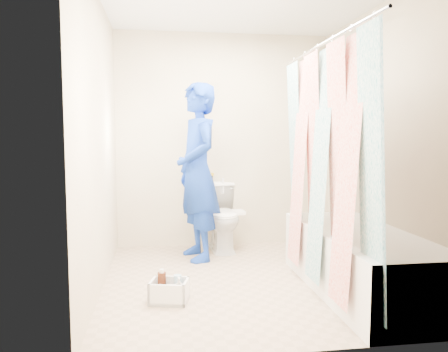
{
  "coord_description": "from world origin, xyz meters",
  "views": [
    {
      "loc": [
        -0.72,
        -3.64,
        1.25
      ],
      "look_at": [
        -0.14,
        0.32,
        0.89
      ],
      "focal_mm": 35.0,
      "sensor_mm": 36.0,
      "label": 1
    }
  ],
  "objects": [
    {
      "name": "floor",
      "position": [
        0.0,
        0.0,
        0.0
      ],
      "size": [
        2.6,
        2.6,
        0.0
      ],
      "primitive_type": "plane",
      "color": "tan",
      "rests_on": "ground"
    },
    {
      "name": "wall_back",
      "position": [
        0.0,
        1.3,
        1.2
      ],
      "size": [
        2.4,
        0.02,
        2.4
      ],
      "primitive_type": "cube",
      "color": "beige",
      "rests_on": "ground"
    },
    {
      "name": "wall_front",
      "position": [
        0.0,
        -1.3,
        1.2
      ],
      "size": [
        2.4,
        0.02,
        2.4
      ],
      "primitive_type": "cube",
      "color": "beige",
      "rests_on": "ground"
    },
    {
      "name": "wall_left",
      "position": [
        -1.2,
        0.0,
        1.2
      ],
      "size": [
        0.02,
        2.6,
        2.4
      ],
      "primitive_type": "cube",
      "color": "beige",
      "rests_on": "ground"
    },
    {
      "name": "wall_right",
      "position": [
        1.2,
        0.0,
        1.2
      ],
      "size": [
        0.02,
        2.6,
        2.4
      ],
      "primitive_type": "cube",
      "color": "beige",
      "rests_on": "ground"
    },
    {
      "name": "bathtub",
      "position": [
        0.85,
        -0.43,
        0.27
      ],
      "size": [
        0.7,
        1.75,
        0.5
      ],
      "color": "white",
      "rests_on": "ground"
    },
    {
      "name": "curtain_rod",
      "position": [
        0.52,
        -0.43,
        1.95
      ],
      "size": [
        0.02,
        1.9,
        0.02
      ],
      "primitive_type": "cylinder",
      "rotation": [
        1.57,
        0.0,
        0.0
      ],
      "color": "silver",
      "rests_on": "wall_back"
    },
    {
      "name": "shower_curtain",
      "position": [
        0.52,
        -0.43,
        1.02
      ],
      "size": [
        0.06,
        1.75,
        1.8
      ],
      "primitive_type": "cube",
      "color": "white",
      "rests_on": "curtain_rod"
    },
    {
      "name": "toilet",
      "position": [
        -0.05,
        1.08,
        0.37
      ],
      "size": [
        0.45,
        0.74,
        0.73
      ],
      "primitive_type": "imported",
      "rotation": [
        0.0,
        0.0,
        0.06
      ],
      "color": "white",
      "rests_on": "ground"
    },
    {
      "name": "tank_lid",
      "position": [
        -0.05,
        0.96,
        0.43
      ],
      "size": [
        0.46,
        0.22,
        0.03
      ],
      "primitive_type": "cube",
      "rotation": [
        0.0,
        0.0,
        0.06
      ],
      "color": "white",
      "rests_on": "toilet"
    },
    {
      "name": "tank_internals",
      "position": [
        -0.11,
        1.27,
        0.72
      ],
      "size": [
        0.18,
        0.06,
        0.24
      ],
      "color": "black",
      "rests_on": "toilet"
    },
    {
      "name": "plumber",
      "position": [
        -0.34,
        0.75,
        0.89
      ],
      "size": [
        0.57,
        0.74,
        1.79
      ],
      "primitive_type": "imported",
      "rotation": [
        0.0,
        0.0,
        -1.32
      ],
      "color": "#0F199E",
      "rests_on": "ground"
    },
    {
      "name": "cleaning_caddy",
      "position": [
        -0.65,
        -0.41,
        0.08
      ],
      "size": [
        0.32,
        0.28,
        0.21
      ],
      "rotation": [
        0.0,
        0.0,
        -0.24
      ],
      "color": "white",
      "rests_on": "ground"
    }
  ]
}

